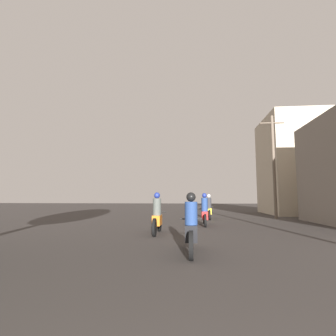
# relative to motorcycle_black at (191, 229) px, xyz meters

# --- Properties ---
(motorcycle_black) EXTENTS (0.60, 2.05, 1.55)m
(motorcycle_black) POSITION_rel_motorcycle_black_xyz_m (0.00, 0.00, 0.00)
(motorcycle_black) COLOR black
(motorcycle_black) RESTS_ON ground_plane
(motorcycle_orange) EXTENTS (0.60, 2.13, 1.62)m
(motorcycle_orange) POSITION_rel_motorcycle_black_xyz_m (-1.37, 3.53, 0.02)
(motorcycle_orange) COLOR black
(motorcycle_orange) RESTS_ON ground_plane
(motorcycle_red) EXTENTS (0.60, 2.10, 1.63)m
(motorcycle_red) POSITION_rel_motorcycle_black_xyz_m (0.62, 6.73, 0.02)
(motorcycle_red) COLOR black
(motorcycle_red) RESTS_ON ground_plane
(motorcycle_yellow) EXTENTS (0.60, 1.99, 1.62)m
(motorcycle_yellow) POSITION_rel_motorcycle_black_xyz_m (1.06, 10.72, 0.02)
(motorcycle_yellow) COLOR black
(motorcycle_yellow) RESTS_ON ground_plane
(building_right_far) EXTENTS (4.84, 6.56, 8.33)m
(building_right_far) POSITION_rel_motorcycle_black_xyz_m (8.74, 16.59, 3.54)
(building_right_far) COLOR beige
(building_right_far) RESTS_ON ground_plane
(utility_pole_far) EXTENTS (1.60, 0.20, 7.01)m
(utility_pole_far) POSITION_rel_motorcycle_black_xyz_m (5.51, 11.36, 3.05)
(utility_pole_far) COLOR #6B5B4C
(utility_pole_far) RESTS_ON ground_plane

